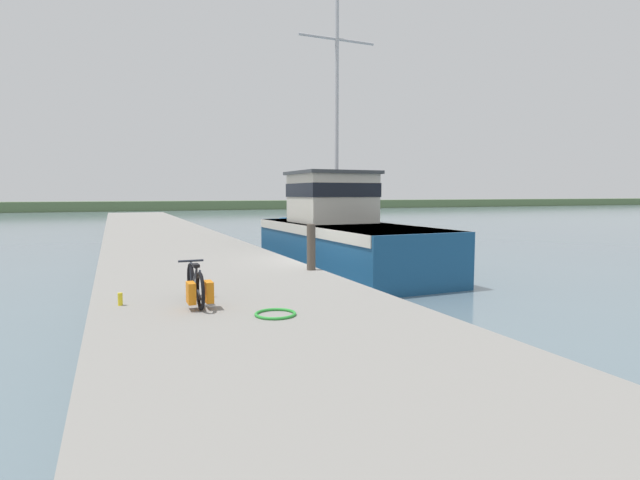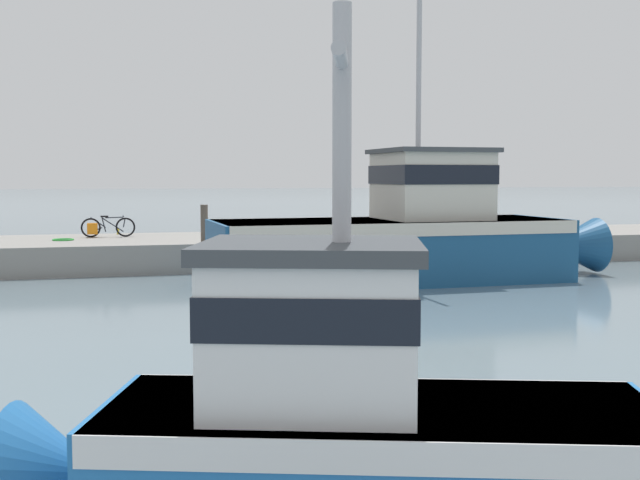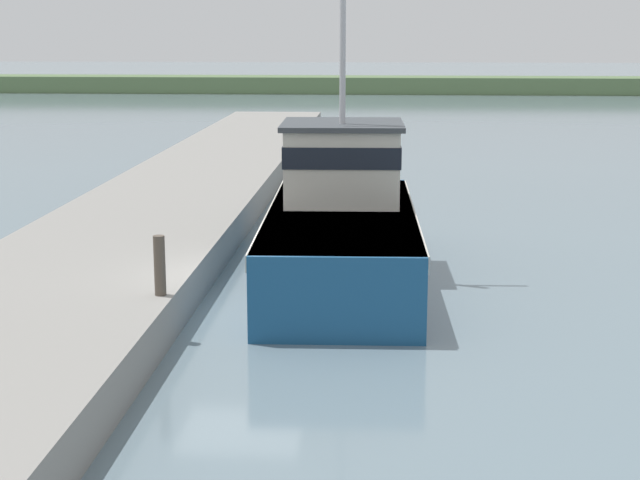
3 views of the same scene
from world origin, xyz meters
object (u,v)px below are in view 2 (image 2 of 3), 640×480
mooring_post (204,224)px  water_bottle_on_curb (118,231)px  boat_blue_far (343,434)px  fishing_boat_main (408,233)px  bicycle_touring (103,227)px

mooring_post → water_bottle_on_curb: size_ratio=5.32×
boat_blue_far → mooring_post: boat_blue_far is taller
fishing_boat_main → boat_blue_far: size_ratio=2.21×
bicycle_touring → mooring_post: (3.20, 2.89, 0.25)m
fishing_boat_main → water_bottle_on_curb: size_ratio=52.85×
fishing_boat_main → bicycle_touring: (-6.34, -8.01, -0.11)m
boat_blue_far → fishing_boat_main: bearing=-4.6°
bicycle_touring → boat_blue_far: bearing=5.3°
mooring_post → water_bottle_on_curb: mooring_post is taller
mooring_post → water_bottle_on_curb: bearing=-151.3°
boat_blue_far → water_bottle_on_curb: boat_blue_far is taller
boat_blue_far → bicycle_touring: 21.07m
boat_blue_far → mooring_post: size_ratio=4.50×
bicycle_touring → mooring_post: size_ratio=1.51×
bicycle_touring → mooring_post: 4.32m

